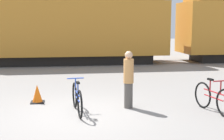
{
  "coord_description": "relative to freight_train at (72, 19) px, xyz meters",
  "views": [
    {
      "loc": [
        -0.27,
        -8.03,
        2.37
      ],
      "look_at": [
        0.93,
        0.41,
        1.1
      ],
      "focal_mm": 50.0,
      "sensor_mm": 36.0,
      "label": 1
    }
  ],
  "objects": [
    {
      "name": "ground_plane",
      "position": [
        0.0,
        -10.61,
        -2.64
      ],
      "size": [
        80.0,
        80.0,
        0.0
      ],
      "primitive_type": "plane",
      "color": "gray"
    },
    {
      "name": "rail_near",
      "position": [
        0.0,
        -0.72,
        -2.63
      ],
      "size": [
        47.92,
        0.07,
        0.01
      ],
      "primitive_type": "cube",
      "color": "#4C4238",
      "rests_on": "ground_plane"
    },
    {
      "name": "rail_far",
      "position": [
        0.0,
        0.72,
        -2.63
      ],
      "size": [
        47.92,
        0.07,
        0.01
      ],
      "primitive_type": "cube",
      "color": "#4C4238",
      "rests_on": "ground_plane"
    },
    {
      "name": "freight_train",
      "position": [
        0.0,
        0.0,
        0.0
      ],
      "size": [
        35.92,
        2.83,
        5.03
      ],
      "color": "black",
      "rests_on": "ground_plane"
    },
    {
      "name": "person_in_tan",
      "position": [
        1.4,
        -10.18,
        -1.81
      ],
      "size": [
        0.28,
        0.28,
        1.62
      ],
      "rotation": [
        0.0,
        0.0,
        2.96
      ],
      "color": "#514C47",
      "rests_on": "ground_plane"
    },
    {
      "name": "bicycle_maroon",
      "position": [
        3.57,
        -10.96,
        -2.25
      ],
      "size": [
        0.46,
        1.7,
        0.92
      ],
      "color": "black",
      "rests_on": "ground_plane"
    },
    {
      "name": "traffic_cone",
      "position": [
        -1.21,
        -9.22,
        -2.38
      ],
      "size": [
        0.4,
        0.4,
        0.55
      ],
      "color": "black",
      "rests_on": "ground_plane"
    },
    {
      "name": "bicycle_blue",
      "position": [
        -0.05,
        -10.47,
        -2.25
      ],
      "size": [
        0.46,
        1.77,
        0.91
      ],
      "color": "black",
      "rests_on": "ground_plane"
    }
  ]
}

